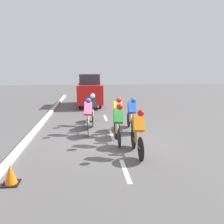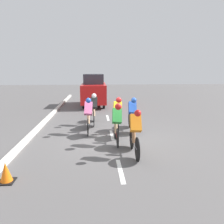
# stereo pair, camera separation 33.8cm
# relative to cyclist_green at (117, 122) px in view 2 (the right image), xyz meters

# --- Properties ---
(ground_plane) EXTENTS (60.00, 60.00, 0.00)m
(ground_plane) POSITION_rel_cyclist_green_xyz_m (0.10, -0.83, -0.79)
(ground_plane) COLOR #565454
(lane_stripe_near) EXTENTS (0.12, 1.40, 0.01)m
(lane_stripe_near) POSITION_rel_cyclist_green_xyz_m (0.10, 2.15, -0.79)
(lane_stripe_near) COLOR white
(lane_stripe_near) RESTS_ON ground
(lane_stripe_mid) EXTENTS (0.12, 1.40, 0.01)m
(lane_stripe_mid) POSITION_rel_cyclist_green_xyz_m (0.10, -1.05, -0.79)
(lane_stripe_mid) COLOR white
(lane_stripe_mid) RESTS_ON ground
(lane_stripe_far) EXTENTS (0.12, 1.40, 0.01)m
(lane_stripe_far) POSITION_rel_cyclist_green_xyz_m (0.10, -4.25, -0.79)
(lane_stripe_far) COLOR white
(lane_stripe_far) RESTS_ON ground
(curb) EXTENTS (0.20, 26.74, 0.14)m
(curb) POSITION_rel_cyclist_green_xyz_m (3.30, -1.05, -0.72)
(curb) COLOR beige
(curb) RESTS_ON ground
(cyclist_green) EXTENTS (0.36, 1.65, 1.50)m
(cyclist_green) POSITION_rel_cyclist_green_xyz_m (0.00, 0.00, 0.00)
(cyclist_green) COLOR black
(cyclist_green) RESTS_ON ground
(cyclist_blue) EXTENTS (0.35, 1.71, 1.48)m
(cyclist_blue) POSITION_rel_cyclist_green_xyz_m (-0.81, -1.60, -0.02)
(cyclist_blue) COLOR black
(cyclist_blue) RESTS_ON ground
(cyclist_black) EXTENTS (0.34, 1.73, 1.53)m
(cyclist_black) POSITION_rel_cyclist_green_xyz_m (0.83, -2.88, -0.00)
(cyclist_black) COLOR black
(cyclist_black) RESTS_ON ground
(cyclist_pink) EXTENTS (0.35, 1.74, 1.51)m
(cyclist_pink) POSITION_rel_cyclist_green_xyz_m (1.05, -1.43, -0.02)
(cyclist_pink) COLOR black
(cyclist_pink) RESTS_ON ground
(cyclist_yellow) EXTENTS (0.37, 1.66, 1.57)m
(cyclist_yellow) POSITION_rel_cyclist_green_xyz_m (-0.12, -1.07, 0.02)
(cyclist_yellow) COLOR black
(cyclist_yellow) RESTS_ON ground
(cyclist_orange) EXTENTS (0.34, 1.73, 1.49)m
(cyclist_orange) POSITION_rel_cyclist_green_xyz_m (-0.45, 1.14, -0.03)
(cyclist_orange) COLOR black
(cyclist_orange) RESTS_ON ground
(support_car) EXTENTS (1.70, 3.90, 2.29)m
(support_car) POSITION_rel_cyclist_green_xyz_m (0.89, -8.46, 0.34)
(support_car) COLOR black
(support_car) RESTS_ON ground
(traffic_cone) EXTENTS (0.36, 0.36, 0.49)m
(traffic_cone) POSITION_rel_cyclist_green_xyz_m (2.85, 2.54, -0.56)
(traffic_cone) COLOR black
(traffic_cone) RESTS_ON ground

